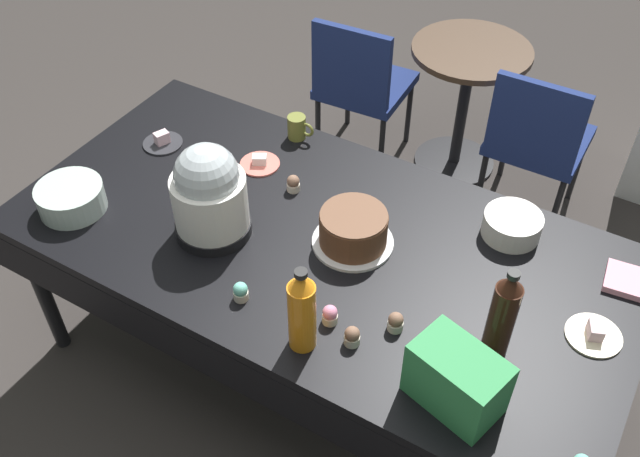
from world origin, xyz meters
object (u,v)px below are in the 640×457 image
cupcake_rose (352,336)px  soda_carton (457,379)px  dessert_plate_charcoal (163,141)px  soda_bottle_orange_juice (302,311)px  cupcake_berry (293,184)px  ceramic_snack_bowl (512,225)px  maroon_chair_right (537,137)px  dessert_plate_cream (594,334)px  cupcake_cocoa (241,292)px  frosted_layer_cake (353,230)px  glass_salad_bowl (71,198)px  coffee_mug_olive (297,127)px  coffee_mug_red (222,173)px  dessert_plate_coral (260,163)px  soda_bottle_cola (502,316)px  cupcake_vanilla (396,322)px  maroon_chair_left (360,81)px  slow_cooker (209,194)px  cupcake_lemon (330,315)px  round_cafe_table (466,87)px  potluck_table (320,251)px

cupcake_rose → soda_carton: 0.35m
dessert_plate_charcoal → soda_bottle_orange_juice: bearing=-28.9°
cupcake_rose → cupcake_berry: size_ratio=1.00×
ceramic_snack_bowl → maroon_chair_right: 1.03m
dessert_plate_cream → cupcake_cocoa: size_ratio=2.57×
frosted_layer_cake → glass_salad_bowl: frosted_layer_cake is taller
soda_bottle_orange_juice → coffee_mug_olive: (-0.57, 0.88, -0.10)m
soda_bottle_orange_juice → coffee_mug_red: soda_bottle_orange_juice is taller
coffee_mug_olive → maroon_chair_right: 1.21m
dessert_plate_coral → cupcake_berry: 0.20m
soda_bottle_cola → soda_carton: (-0.04, -0.23, -0.06)m
cupcake_vanilla → coffee_mug_olive: (-0.78, 0.69, 0.02)m
maroon_chair_left → soda_carton: bearing=-54.8°
coffee_mug_red → slow_cooker: bearing=-60.5°
coffee_mug_red → soda_bottle_orange_juice: bearing=-36.4°
soda_bottle_orange_juice → ceramic_snack_bowl: bearing=63.9°
dessert_plate_cream → cupcake_lemon: 0.81m
glass_salad_bowl → soda_bottle_orange_juice: bearing=-5.0°
dessert_plate_cream → soda_bottle_cola: bearing=-140.4°
cupcake_rose → dessert_plate_cream: bearing=32.5°
dessert_plate_charcoal → maroon_chair_left: bearing=76.6°
cupcake_vanilla → soda_bottle_cola: (0.29, 0.08, 0.13)m
cupcake_lemon → round_cafe_table: (-0.26, 1.86, -0.28)m
soda_bottle_orange_juice → coffee_mug_red: size_ratio=2.76×
slow_cooker → glass_salad_bowl: size_ratio=1.49×
dessert_plate_charcoal → soda_carton: bearing=-19.1°
dessert_plate_coral → cupcake_cocoa: cupcake_cocoa is taller
ceramic_snack_bowl → soda_bottle_orange_juice: soda_bottle_orange_juice is taller
cupcake_cocoa → maroon_chair_right: maroon_chair_right is taller
dessert_plate_coral → soda_bottle_cola: size_ratio=0.46×
dessert_plate_coral → round_cafe_table: dessert_plate_coral is taller
cupcake_vanilla → soda_bottle_cola: soda_bottle_cola is taller
soda_carton → dessert_plate_charcoal: bearing=176.3°
slow_cooker → ceramic_snack_bowl: slow_cooker is taller
cupcake_cocoa → soda_bottle_orange_juice: size_ratio=0.21×
dessert_plate_coral → soda_carton: soda_carton is taller
slow_cooker → maroon_chair_right: (0.74, 1.49, -0.43)m
ceramic_snack_bowl → soda_bottle_orange_juice: size_ratio=0.64×
frosted_layer_cake → ceramic_snack_bowl: (0.46, 0.32, -0.02)m
dessert_plate_coral → ceramic_snack_bowl: bearing=7.4°
cupcake_rose → dessert_plate_coral: bearing=141.7°
cupcake_vanilla → round_cafe_table: 1.86m
ceramic_snack_bowl → soda_bottle_orange_juice: (-0.38, -0.78, 0.11)m
maroon_chair_left → soda_bottle_cola: bearing=-50.0°
potluck_table → glass_salad_bowl: size_ratio=9.02×
glass_salad_bowl → cupcake_vanilla: (1.26, 0.10, -0.02)m
frosted_layer_cake → cupcake_cocoa: bearing=-115.1°
cupcake_vanilla → cupcake_rose: bearing=-127.5°
cupcake_cocoa → cupcake_vanilla: bearing=16.4°
dessert_plate_cream → soda_carton: soda_carton is taller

